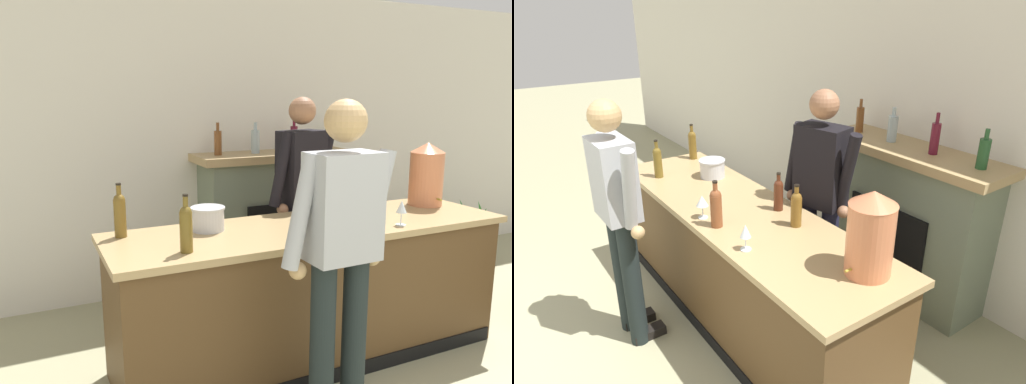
{
  "view_description": "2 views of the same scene",
  "coord_description": "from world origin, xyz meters",
  "views": [
    {
      "loc": [
        -1.53,
        -0.36,
        1.81
      ],
      "look_at": [
        -0.01,
        2.89,
        1.1
      ],
      "focal_mm": 35.0,
      "sensor_mm": 36.0,
      "label": 1
    },
    {
      "loc": [
        2.74,
        0.86,
        2.34
      ],
      "look_at": [
        0.28,
        2.6,
        1.07
      ],
      "focal_mm": 32.0,
      "sensor_mm": 36.0,
      "label": 2
    }
  ],
  "objects": [
    {
      "name": "wine_bottle_port_short",
      "position": [
        0.35,
        2.62,
        1.08
      ],
      "size": [
        0.07,
        0.07,
        0.28
      ],
      "color": "#4C2313",
      "rests_on": "bar_counter"
    },
    {
      "name": "fireplace_stone",
      "position": [
        0.59,
        3.75,
        0.65
      ],
      "size": [
        1.54,
        0.52,
        1.59
      ],
      "color": "slate",
      "rests_on": "ground_plane"
    },
    {
      "name": "wine_bottle_chardonnay_pale",
      "position": [
        -1.03,
        2.64,
        1.1
      ],
      "size": [
        0.07,
        0.07,
        0.33
      ],
      "color": "brown",
      "rests_on": "bar_counter"
    },
    {
      "name": "wine_bottle_merlot_tall",
      "position": [
        0.32,
        2.13,
        1.1
      ],
      "size": [
        0.08,
        0.08,
        0.32
      ],
      "color": "brown",
      "rests_on": "bar_counter"
    },
    {
      "name": "wall_back_panel",
      "position": [
        0.0,
        4.01,
        1.38
      ],
      "size": [
        12.0,
        0.07,
        2.75
      ],
      "color": "silver",
      "rests_on": "ground_plane"
    },
    {
      "name": "wine_bottle_riesling_slim",
      "position": [
        0.62,
        2.57,
        1.08
      ],
      "size": [
        0.07,
        0.07,
        0.3
      ],
      "color": "brown",
      "rests_on": "bar_counter"
    },
    {
      "name": "potted_plant_corner",
      "position": [
        2.84,
        3.37,
        0.28
      ],
      "size": [
        0.4,
        0.38,
        0.73
      ],
      "color": "#996043",
      "rests_on": "ground_plane"
    },
    {
      "name": "wine_glass_front_left",
      "position": [
        0.16,
        2.12,
        1.07
      ],
      "size": [
        0.08,
        0.08,
        0.17
      ],
      "color": "silver",
      "rests_on": "bar_counter"
    },
    {
      "name": "bar_counter",
      "position": [
        0.19,
        2.39,
        0.48
      ],
      "size": [
        2.75,
        0.78,
        0.95
      ],
      "color": "#51381D",
      "rests_on": "ground_plane"
    },
    {
      "name": "wine_bottle_burgundy_dark",
      "position": [
        -0.76,
        2.18,
        1.1
      ],
      "size": [
        0.07,
        0.07,
        0.33
      ],
      "color": "brown",
      "rests_on": "bar_counter"
    },
    {
      "name": "ice_bucket_steel",
      "position": [
        -0.5,
        2.55,
        1.03
      ],
      "size": [
        0.22,
        0.22,
        0.15
      ],
      "color": "silver",
      "rests_on": "bar_counter"
    },
    {
      "name": "wine_glass_front_right",
      "position": [
        0.7,
        2.13,
        1.07
      ],
      "size": [
        0.07,
        0.07,
        0.17
      ],
      "color": "silver",
      "rests_on": "bar_counter"
    },
    {
      "name": "person_bartender",
      "position": [
        0.42,
        2.95,
        0.99
      ],
      "size": [
        0.64,
        0.37,
        1.79
      ],
      "color": "#1B1C31",
      "rests_on": "ground_plane"
    },
    {
      "name": "copper_dispenser",
      "position": [
        1.29,
        2.54,
        1.2
      ],
      "size": [
        0.26,
        0.3,
        0.49
      ],
      "color": "#CE774E",
      "rests_on": "bar_counter"
    },
    {
      "name": "person_customer",
      "position": [
        -0.12,
        1.63,
        0.99
      ],
      "size": [
        0.66,
        0.31,
        1.79
      ],
      "color": "black",
      "rests_on": "ground_plane"
    }
  ]
}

